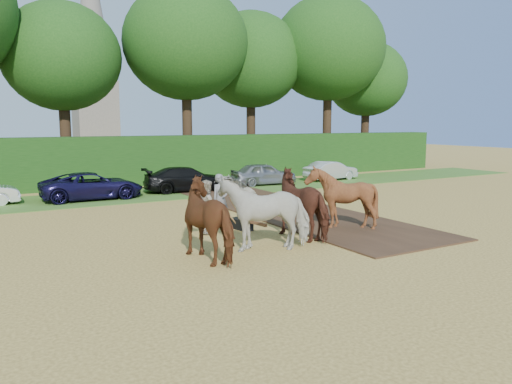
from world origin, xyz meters
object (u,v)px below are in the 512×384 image
(parked_cars, at_px, (132,183))
(church, at_px, (92,43))
(spectator_near, at_px, (207,206))
(plough_team, at_px, (284,207))

(parked_cars, relative_size, church, 1.15)
(spectator_near, xyz_separation_m, church, (7.42, 50.98, 12.80))
(church, bearing_deg, spectator_near, -98.29)
(parked_cars, bearing_deg, spectator_near, -91.50)
(plough_team, relative_size, parked_cars, 0.25)
(spectator_near, relative_size, plough_team, 0.25)
(church, bearing_deg, plough_team, -96.19)
(church, bearing_deg, parked_cars, -99.93)
(plough_team, bearing_deg, church, 83.81)
(spectator_near, xyz_separation_m, parked_cars, (0.26, 10.08, -0.25))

